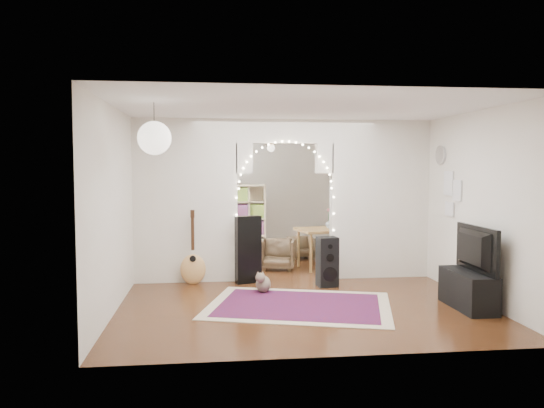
{
  "coord_description": "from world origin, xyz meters",
  "views": [
    {
      "loc": [
        -1.24,
        -8.85,
        1.91
      ],
      "look_at": [
        -0.18,
        0.3,
        1.26
      ],
      "focal_mm": 35.0,
      "sensor_mm": 36.0,
      "label": 1
    }
  ],
  "objects": [
    {
      "name": "bookcase",
      "position": [
        -0.77,
        2.88,
        0.76
      ],
      "size": [
        1.53,
        0.6,
        1.53
      ],
      "primitive_type": "cube",
      "rotation": [
        0.0,
        0.0,
        -0.16
      ],
      "color": "beige",
      "rests_on": "floor"
    },
    {
      "name": "wall_right",
      "position": [
        2.5,
        0.0,
        1.35
      ],
      "size": [
        0.02,
        7.5,
        2.7
      ],
      "primitive_type": "cube",
      "color": "silver",
      "rests_on": "floor"
    },
    {
      "name": "dining_chair_left",
      "position": [
        0.65,
        2.04,
        0.22
      ],
      "size": [
        0.57,
        0.58,
        0.45
      ],
      "primitive_type": "imported",
      "rotation": [
        0.0,
        0.0,
        0.21
      ],
      "color": "#4B3925",
      "rests_on": "floor"
    },
    {
      "name": "ceiling_fan",
      "position": [
        0.0,
        2.0,
        2.4
      ],
      "size": [
        1.1,
        1.1,
        0.3
      ],
      "primitive_type": null,
      "color": "#B57E3C",
      "rests_on": "ceiling"
    },
    {
      "name": "fairy_lights",
      "position": [
        0.0,
        -0.13,
        1.55
      ],
      "size": [
        1.64,
        0.04,
        1.6
      ],
      "primitive_type": null,
      "color": "#FFEABF",
      "rests_on": "divider_wall"
    },
    {
      "name": "wall_left",
      "position": [
        -2.5,
        0.0,
        1.35
      ],
      "size": [
        0.02,
        7.5,
        2.7
      ],
      "primitive_type": "cube",
      "color": "silver",
      "rests_on": "floor"
    },
    {
      "name": "flower_vase",
      "position": [
        1.0,
        0.87,
        0.85
      ],
      "size": [
        0.21,
        0.21,
        0.19
      ],
      "primitive_type": "imported",
      "rotation": [
        0.0,
        0.0,
        0.19
      ],
      "color": "silver",
      "rests_on": "dining_table"
    },
    {
      "name": "floor_speaker",
      "position": [
        0.6,
        -0.64,
        0.39
      ],
      "size": [
        0.34,
        0.31,
        0.79
      ],
      "rotation": [
        0.0,
        0.0,
        0.12
      ],
      "color": "black",
      "rests_on": "floor"
    },
    {
      "name": "tv",
      "position": [
        2.2,
        -2.16,
        0.81
      ],
      "size": [
        0.15,
        1.08,
        0.62
      ],
      "primitive_type": "imported",
      "rotation": [
        0.0,
        0.0,
        1.57
      ],
      "color": "black",
      "rests_on": "media_console"
    },
    {
      "name": "floor",
      "position": [
        0.0,
        0.0,
        0.0
      ],
      "size": [
        7.5,
        7.5,
        0.0
      ],
      "primitive_type": "plane",
      "color": "black",
      "rests_on": "ground"
    },
    {
      "name": "guitar_case",
      "position": [
        -0.63,
        -0.25,
        0.55
      ],
      "size": [
        0.45,
        0.27,
        1.11
      ],
      "primitive_type": "cube",
      "rotation": [
        0.0,
        0.0,
        0.32
      ],
      "color": "black",
      "rests_on": "floor"
    },
    {
      "name": "divider_wall",
      "position": [
        0.0,
        0.0,
        1.42
      ],
      "size": [
        5.0,
        0.2,
        2.7
      ],
      "color": "silver",
      "rests_on": "floor"
    },
    {
      "name": "tabby_cat",
      "position": [
        -0.46,
        -0.94,
        0.14
      ],
      "size": [
        0.35,
        0.53,
        0.35
      ],
      "rotation": [
        0.0,
        0.0,
        -0.4
      ],
      "color": "brown",
      "rests_on": "floor"
    },
    {
      "name": "media_console",
      "position": [
        2.2,
        -2.16,
        0.25
      ],
      "size": [
        0.4,
        1.0,
        0.5
      ],
      "primitive_type": "cube",
      "rotation": [
        0.0,
        0.0,
        -0.0
      ],
      "color": "black",
      "rests_on": "floor"
    },
    {
      "name": "dining_chair_right",
      "position": [
        -0.01,
        0.83,
        0.28
      ],
      "size": [
        0.71,
        0.73,
        0.56
      ],
      "primitive_type": "imported",
      "rotation": [
        0.0,
        0.0,
        -0.2
      ],
      "color": "#4B3925",
      "rests_on": "floor"
    },
    {
      "name": "window",
      "position": [
        -2.47,
        1.8,
        1.5
      ],
      "size": [
        0.04,
        1.2,
        1.4
      ],
      "primitive_type": "cube",
      "color": "white",
      "rests_on": "wall_left"
    },
    {
      "name": "wall_back",
      "position": [
        0.0,
        3.75,
        1.35
      ],
      "size": [
        5.0,
        0.02,
        2.7
      ],
      "primitive_type": "cube",
      "color": "silver",
      "rests_on": "floor"
    },
    {
      "name": "ceiling",
      "position": [
        0.0,
        0.0,
        2.7
      ],
      "size": [
        5.0,
        7.5,
        0.02
      ],
      "primitive_type": "cube",
      "color": "white",
      "rests_on": "wall_back"
    },
    {
      "name": "acoustic_guitar",
      "position": [
        -1.53,
        -0.25,
        0.45
      ],
      "size": [
        0.44,
        0.26,
        1.03
      ],
      "rotation": [
        0.0,
        0.0,
        -0.31
      ],
      "color": "tan",
      "rests_on": "floor"
    },
    {
      "name": "paper_lantern",
      "position": [
        -1.9,
        -2.4,
        2.25
      ],
      "size": [
        0.4,
        0.4,
        0.4
      ],
      "primitive_type": "sphere",
      "color": "white",
      "rests_on": "ceiling"
    },
    {
      "name": "picture_frames",
      "position": [
        2.48,
        -1.0,
        1.5
      ],
      "size": [
        0.02,
        0.5,
        0.7
      ],
      "primitive_type": null,
      "color": "white",
      "rests_on": "wall_right"
    },
    {
      "name": "wall_front",
      "position": [
        0.0,
        -3.75,
        1.35
      ],
      "size": [
        5.0,
        0.02,
        2.7
      ],
      "primitive_type": "cube",
      "color": "silver",
      "rests_on": "floor"
    },
    {
      "name": "wall_clock",
      "position": [
        2.48,
        -0.6,
        2.1
      ],
      "size": [
        0.03,
        0.31,
        0.31
      ],
      "primitive_type": "cylinder",
      "rotation": [
        0.0,
        1.57,
        0.0
      ],
      "color": "white",
      "rests_on": "wall_right"
    },
    {
      "name": "dining_table",
      "position": [
        1.0,
        0.87,
        0.68
      ],
      "size": [
        1.33,
        1.01,
        0.76
      ],
      "rotation": [
        0.0,
        0.0,
        0.19
      ],
      "color": "brown",
      "rests_on": "floor"
    },
    {
      "name": "area_rug",
      "position": [
        -0.04,
        -1.76,
        0.01
      ],
      "size": [
        2.88,
        2.46,
        0.02
      ],
      "primitive_type": "cube",
      "rotation": [
        0.0,
        0.0,
        -0.28
      ],
      "color": "maroon",
      "rests_on": "floor"
    }
  ]
}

